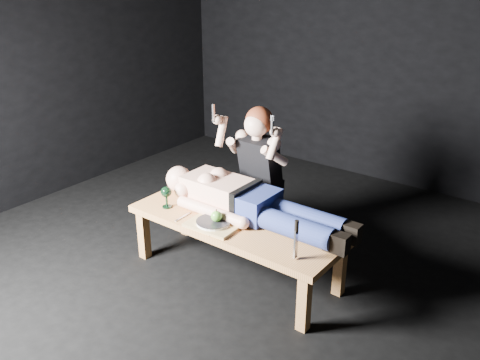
{
  "coord_description": "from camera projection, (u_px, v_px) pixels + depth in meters",
  "views": [
    {
      "loc": [
        1.88,
        -2.51,
        2.15
      ],
      "look_at": [
        -0.12,
        0.14,
        0.75
      ],
      "focal_mm": 38.32,
      "sensor_mm": 36.0,
      "label": 1
    }
  ],
  "objects": [
    {
      "name": "back_wall",
      "position": [
        396.0,
        36.0,
        4.98
      ],
      "size": [
        5.0,
        0.0,
        5.0
      ],
      "primitive_type": "plane",
      "rotation": [
        1.57,
        0.0,
        0.0
      ],
      "color": "black",
      "rests_on": "ground"
    },
    {
      "name": "goblet",
      "position": [
        166.0,
        197.0,
        3.84
      ],
      "size": [
        0.08,
        0.08,
        0.17
      ],
      "primitive_type": null,
      "rotation": [
        0.0,
        0.0,
        -0.0
      ],
      "color": "black",
      "rests_on": "table"
    },
    {
      "name": "knife_flat",
      "position": [
        220.0,
        233.0,
        3.5
      ],
      "size": [
        0.08,
        0.16,
        0.01
      ],
      "primitive_type": "cube",
      "rotation": [
        0.0,
        0.0,
        -0.41
      ],
      "color": "#B2B2B7",
      "rests_on": "table"
    },
    {
      "name": "fork_flat",
      "position": [
        183.0,
        217.0,
        3.72
      ],
      "size": [
        0.02,
        0.17,
        0.01
      ],
      "primitive_type": "cube",
      "rotation": [
        0.0,
        0.0,
        0.05
      ],
      "color": "#B2B2B7",
      "rests_on": "table"
    },
    {
      "name": "plate",
      "position": [
        213.0,
        222.0,
        3.59
      ],
      "size": [
        0.25,
        0.25,
        0.02
      ],
      "primitive_type": "cylinder",
      "rotation": [
        0.0,
        0.0,
        0.05
      ],
      "color": "white",
      "rests_on": "serving_tray"
    },
    {
      "name": "lying_man",
      "position": [
        252.0,
        199.0,
        3.69
      ],
      "size": [
        1.64,
        0.51,
        0.27
      ],
      "primitive_type": null,
      "rotation": [
        0.0,
        0.0,
        -0.0
      ],
      "color": "#DAA489",
      "rests_on": "table"
    },
    {
      "name": "carving_knife",
      "position": [
        296.0,
        240.0,
        3.14
      ],
      "size": [
        0.03,
        0.04,
        0.27
      ],
      "primitive_type": null,
      "rotation": [
        0.0,
        0.0,
        -0.0
      ],
      "color": "#B2B2B7",
      "rests_on": "table"
    },
    {
      "name": "spoon_flat",
      "position": [
        226.0,
        227.0,
        3.58
      ],
      "size": [
        0.08,
        0.16,
        0.01
      ],
      "primitive_type": "cube",
      "rotation": [
        0.0,
        0.0,
        0.42
      ],
      "color": "#B2B2B7",
      "rests_on": "table"
    },
    {
      "name": "ground",
      "position": [
        242.0,
        284.0,
        3.72
      ],
      "size": [
        5.0,
        5.0,
        0.0
      ],
      "primitive_type": "plane",
      "color": "black",
      "rests_on": "ground"
    },
    {
      "name": "serving_tray",
      "position": [
        214.0,
        225.0,
        3.59
      ],
      "size": [
        0.38,
        0.28,
        0.02
      ],
      "primitive_type": "cube",
      "rotation": [
        0.0,
        0.0,
        0.05
      ],
      "color": "#A7894F",
      "rests_on": "table"
    },
    {
      "name": "apple",
      "position": [
        216.0,
        216.0,
        3.56
      ],
      "size": [
        0.08,
        0.08,
        0.08
      ],
      "primitive_type": "sphere",
      "color": "green",
      "rests_on": "plate"
    },
    {
      "name": "kneeling_woman",
      "position": [
        265.0,
        174.0,
        4.1
      ],
      "size": [
        0.64,
        0.72,
        1.2
      ],
      "primitive_type": null,
      "rotation": [
        0.0,
        0.0,
        0.0
      ],
      "color": "black",
      "rests_on": "ground"
    },
    {
      "name": "table",
      "position": [
        236.0,
        248.0,
        3.76
      ],
      "size": [
        1.61,
        0.61,
        0.45
      ],
      "primitive_type": "cube",
      "rotation": [
        0.0,
        0.0,
        -0.0
      ],
      "color": "#C57D47",
      "rests_on": "ground"
    }
  ]
}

